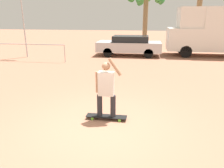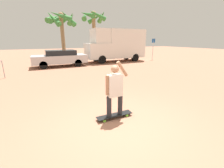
# 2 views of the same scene
# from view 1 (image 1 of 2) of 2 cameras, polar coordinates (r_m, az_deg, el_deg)

# --- Properties ---
(ground_plane) EXTENTS (80.00, 80.00, 0.00)m
(ground_plane) POSITION_cam_1_polar(r_m,az_deg,el_deg) (5.61, -3.08, -11.14)
(ground_plane) COLOR #A36B51
(skateboard) EXTENTS (1.10, 0.25, 0.09)m
(skateboard) POSITION_cam_1_polar(r_m,az_deg,el_deg) (5.96, -1.47, -8.47)
(skateboard) COLOR black
(skateboard) RESTS_ON ground_plane
(person_skateboarder) EXTENTS (0.69, 0.22, 1.59)m
(person_skateboarder) POSITION_cam_1_polar(r_m,az_deg,el_deg) (5.65, -1.55, -0.72)
(person_skateboarder) COLOR #28282D
(person_skateboarder) RESTS_ON skateboard
(camper_van) EXTENTS (6.24, 2.12, 3.29)m
(camper_van) POSITION_cam_1_polar(r_m,az_deg,el_deg) (16.94, 25.75, 12.53)
(camper_van) COLOR black
(camper_van) RESTS_ON ground_plane
(parked_car_silver) EXTENTS (4.44, 1.87, 1.38)m
(parked_car_silver) POSITION_cam_1_polar(r_m,az_deg,el_deg) (15.65, 4.54, 10.12)
(parked_car_silver) COLOR black
(parked_car_silver) RESTS_ON ground_plane
(flagpole) EXTENTS (1.16, 0.12, 5.18)m
(flagpole) POSITION_cam_1_polar(r_m,az_deg,el_deg) (15.92, -22.03, 17.47)
(flagpole) COLOR #B7B7BC
(flagpole) RESTS_ON ground_plane
(plaza_railing_segment) EXTENTS (5.81, 0.05, 1.08)m
(plaza_railing_segment) POSITION_cam_1_polar(r_m,az_deg,el_deg) (14.74, -23.02, 9.13)
(plaza_railing_segment) COLOR #99999E
(plaza_railing_segment) RESTS_ON ground_plane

